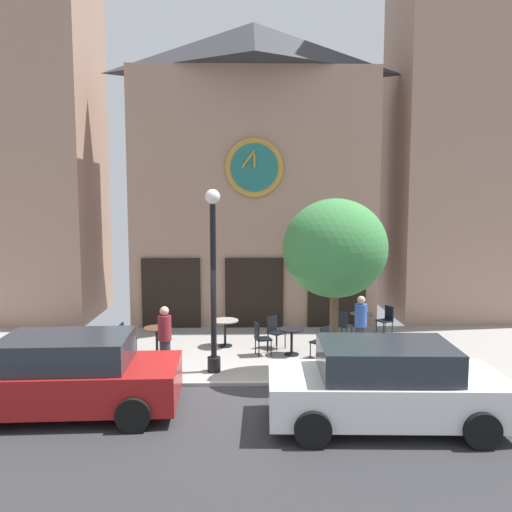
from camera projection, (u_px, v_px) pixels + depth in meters
ground_plane at (235, 393)px, 11.25m from camera, size 24.42×11.62×0.13m
clock_building at (254, 170)px, 17.85m from camera, size 8.16×4.17×10.16m
neighbor_building_left at (20, 118)px, 18.04m from camera, size 5.14×3.92×14.12m
neighbor_building_right at (487, 95)px, 18.14m from camera, size 6.45×3.60×15.78m
street_lamp at (213, 281)px, 12.33m from camera, size 0.36×0.36×4.43m
street_tree at (335, 249)px, 11.85m from camera, size 2.41×2.17×4.22m
cafe_table_center_right at (157, 336)px, 13.82m from camera, size 0.70×0.70×0.77m
cafe_table_near_curb at (225, 327)px, 14.69m from camera, size 0.77×0.77×0.77m
cafe_table_leftmost at (292, 337)px, 13.88m from camera, size 0.68×0.68×0.72m
cafe_table_center_left at (361, 320)px, 15.78m from camera, size 0.69×0.69×0.72m
cafe_chair_facing_street at (275, 330)px, 14.55m from camera, size 0.57×0.57×0.90m
cafe_chair_mid_row at (322, 340)px, 13.47m from camera, size 0.57×0.57×0.90m
cafe_chair_by_entrance at (387, 318)px, 15.98m from camera, size 0.53×0.53×0.90m
cafe_chair_right_end at (343, 324)px, 15.24m from camera, size 0.56×0.56×0.90m
cafe_chair_under_awning at (125, 337)px, 13.74m from camera, size 0.40×0.40×0.90m
cafe_chair_curbside at (260, 336)px, 13.83m from camera, size 0.49×0.49×0.90m
pedestrian_blue at (361, 326)px, 13.58m from camera, size 0.40×0.40×1.67m
pedestrian_maroon at (165, 340)px, 12.25m from camera, size 0.43×0.43×1.67m
parked_car_red at (68, 376)px, 10.04m from camera, size 4.36×2.15×1.55m
parked_car_white at (385, 385)px, 9.51m from camera, size 4.36×2.14×1.55m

